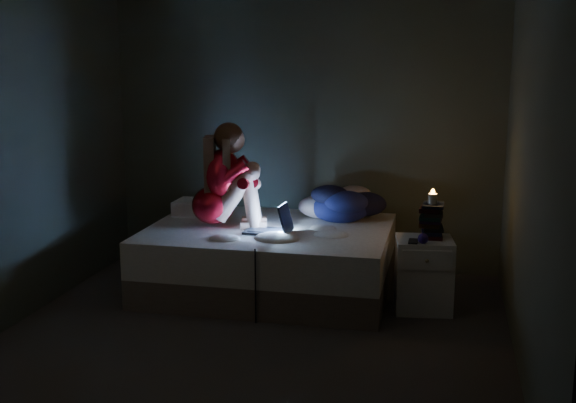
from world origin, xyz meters
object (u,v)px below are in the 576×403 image
(nightstand, at_px, (423,275))
(candle, at_px, (433,198))
(laptop, at_px, (267,217))
(bed, at_px, (269,259))
(phone, at_px, (412,241))
(woman, at_px, (213,175))

(nightstand, height_order, candle, candle)
(laptop, height_order, nightstand, laptop)
(bed, relative_size, nightstand, 3.48)
(bed, distance_m, candle, 1.48)
(bed, xyz_separation_m, candle, (1.34, -0.13, 0.61))
(laptop, distance_m, phone, 1.17)
(woman, height_order, candle, woman)
(nightstand, relative_size, candle, 7.19)
(laptop, relative_size, phone, 2.61)
(woman, bearing_deg, laptop, -24.65)
(nightstand, bearing_deg, woman, 168.87)
(laptop, bearing_deg, bed, 102.55)
(laptop, relative_size, nightstand, 0.63)
(woman, bearing_deg, nightstand, -17.00)
(candle, relative_size, phone, 0.57)
(nightstand, bearing_deg, candle, 52.52)
(bed, xyz_separation_m, phone, (1.20, -0.31, 0.31))
(candle, distance_m, phone, 0.38)
(woman, height_order, phone, woman)
(woman, xyz_separation_m, laptop, (0.49, -0.10, -0.31))
(phone, bearing_deg, nightstand, 53.85)
(bed, distance_m, nightstand, 1.31)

